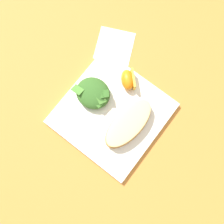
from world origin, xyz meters
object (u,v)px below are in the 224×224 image
at_px(cheesy_pizza_bread, 128,124).
at_px(green_salad_pile, 93,93).
at_px(orange_wedge_front, 128,80).
at_px(paper_napkin, 115,46).
at_px(white_plate, 112,113).

relative_size(cheesy_pizza_bread, green_salad_pile, 1.71).
height_order(cheesy_pizza_bread, orange_wedge_front, orange_wedge_front).
relative_size(green_salad_pile, paper_napkin, 0.94).
height_order(white_plate, paper_napkin, white_plate).
height_order(cheesy_pizza_bread, paper_napkin, cheesy_pizza_bread).
height_order(white_plate, cheesy_pizza_bread, cheesy_pizza_bread).
height_order(white_plate, green_salad_pile, green_salad_pile).
distance_m(cheesy_pizza_bread, orange_wedge_front, 0.13).
xyz_separation_m(white_plate, green_salad_pile, (0.07, -0.01, 0.03)).
bearing_deg(paper_napkin, white_plate, 125.35).
xyz_separation_m(white_plate, paper_napkin, (0.12, -0.17, -0.01)).
xyz_separation_m(green_salad_pile, orange_wedge_front, (-0.05, -0.09, -0.00)).
distance_m(green_salad_pile, paper_napkin, 0.18).
bearing_deg(white_plate, cheesy_pizza_bread, -179.65).
xyz_separation_m(cheesy_pizza_bread, orange_wedge_front, (0.08, -0.10, 0.00)).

